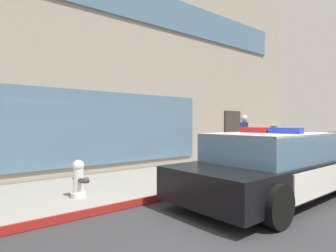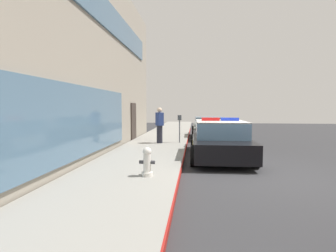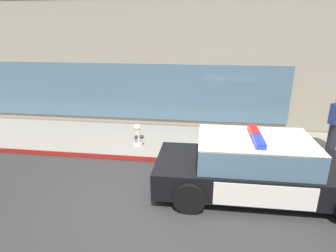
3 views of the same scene
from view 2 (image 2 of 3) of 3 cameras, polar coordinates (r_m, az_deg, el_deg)
The scene contains 8 objects.
ground at distance 7.72m, azimuth 18.97°, elevation -10.06°, with size 48.00×48.00×0.00m, color #303033.
sidewalk at distance 7.73m, azimuth -8.16°, elevation -9.29°, with size 48.00×2.90×0.15m, color gray.
curb_red_paint at distance 7.52m, azimuth 2.90°, elevation -9.64°, with size 28.80×0.04×0.14m, color maroon.
police_cruiser at distance 9.78m, azimuth 11.26°, elevation -2.91°, with size 4.87×2.16×1.49m.
fire_hydrant at distance 6.53m, azimuth -4.62°, elevation -7.92°, with size 0.34×0.39×0.73m.
car_down_street at distance 15.89m, azimuth 9.12°, elevation -0.38°, with size 4.25×2.17×1.29m.
pedestrian_on_sidewalk at distance 12.42m, azimuth -1.87°, elevation 0.19°, with size 0.48×0.44×1.71m.
parking_meter at distance 12.57m, azimuth 2.57°, elevation 0.54°, with size 0.12×0.18×1.34m.
Camera 2 is at (-7.29, 1.72, 1.86)m, focal length 27.63 mm.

